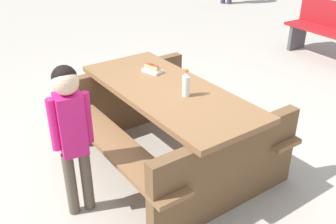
{
  "coord_description": "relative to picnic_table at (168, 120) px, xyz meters",
  "views": [
    {
      "loc": [
        -2.33,
        1.86,
        2.11
      ],
      "look_at": [
        0.0,
        0.0,
        0.52
      ],
      "focal_mm": 41.17,
      "sensor_mm": 36.0,
      "label": 1
    }
  ],
  "objects": [
    {
      "name": "ground_plane",
      "position": [
        0.0,
        0.0,
        -0.44
      ],
      "size": [
        30.0,
        30.0,
        0.0
      ],
      "primitive_type": "plane",
      "color": "#ADA599",
      "rests_on": "ground"
    },
    {
      "name": "picnic_table",
      "position": [
        0.0,
        0.0,
        0.0
      ],
      "size": [
        1.88,
        1.5,
        0.75
      ],
      "color": "brown",
      "rests_on": "ground"
    },
    {
      "name": "soda_bottle",
      "position": [
        -0.2,
        -0.03,
        0.41
      ],
      "size": [
        0.06,
        0.06,
        0.23
      ],
      "color": "silver",
      "rests_on": "picnic_table"
    },
    {
      "name": "hotdog_tray",
      "position": [
        0.38,
        -0.12,
        0.34
      ],
      "size": [
        0.2,
        0.15,
        0.08
      ],
      "color": "white",
      "rests_on": "picnic_table"
    },
    {
      "name": "child_in_coat",
      "position": [
        -0.09,
        0.94,
        0.33
      ],
      "size": [
        0.21,
        0.29,
        1.21
      ],
      "color": "brown",
      "rests_on": "ground"
    },
    {
      "name": "park_bench_near",
      "position": [
        0.61,
        -3.73,
        0.0
      ],
      "size": [
        1.54,
        0.57,
        0.85
      ],
      "color": "maroon",
      "rests_on": "ground"
    }
  ]
}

